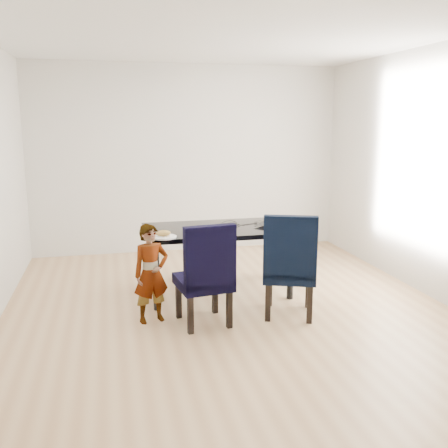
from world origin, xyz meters
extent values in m
cube|color=tan|center=(0.00, 0.00, -0.01)|extent=(4.50, 5.00, 0.01)
cube|color=white|center=(0.00, 0.00, 2.71)|extent=(4.50, 5.00, 0.01)
cube|color=silver|center=(0.00, 2.50, 1.35)|extent=(4.50, 0.01, 2.70)
cube|color=silver|center=(0.00, -2.50, 1.35)|extent=(4.50, 0.01, 2.70)
cube|color=white|center=(2.25, 0.00, 1.35)|extent=(0.01, 5.00, 2.70)
cube|color=black|center=(0.00, 0.50, 0.38)|extent=(1.60, 0.90, 0.75)
cube|color=black|center=(-0.32, -0.31, 0.50)|extent=(0.54, 0.55, 0.99)
cube|color=black|center=(0.55, -0.28, 0.52)|extent=(0.65, 0.66, 1.04)
imported|color=orange|center=(-0.79, -0.15, 0.48)|extent=(0.40, 0.32, 0.96)
cylinder|color=white|center=(-0.63, 0.15, 0.76)|extent=(0.29, 0.29, 0.01)
ellipsoid|color=#A47E3A|center=(-0.64, 0.16, 0.79)|extent=(0.17, 0.11, 0.06)
imported|color=black|center=(0.54, 0.54, 0.76)|extent=(0.40, 0.38, 0.03)
torus|color=black|center=(0.19, 0.56, 0.75)|extent=(0.16, 0.16, 0.01)
camera|label=1|loc=(-1.15, -4.73, 1.90)|focal=40.00mm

